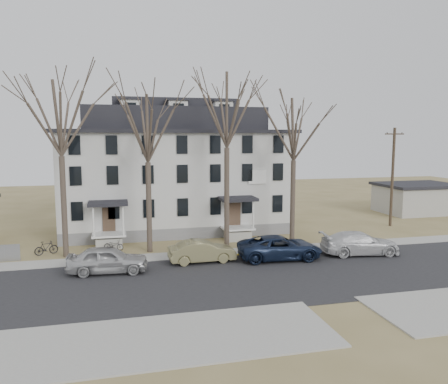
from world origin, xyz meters
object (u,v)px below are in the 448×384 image
object	(u,v)px
car_silver	(108,260)
tree_far_left	(60,112)
tree_mid_right	(294,124)
car_white	(360,244)
utility_pole_far	(392,176)
tree_center	(227,104)
bicycle_left	(114,246)
boarding_house	(175,172)
bicycle_right	(46,248)
tree_mid_left	(147,123)
car_navy	(280,248)
car_tan	(202,252)

from	to	relation	value
car_silver	tree_far_left	bearing A→B (deg)	37.57
tree_mid_right	car_white	world-z (taller)	tree_mid_right
tree_mid_right	utility_pole_far	world-z (taller)	tree_mid_right
tree_far_left	utility_pole_far	bearing A→B (deg)	8.10
tree_center	utility_pole_far	bearing A→B (deg)	13.50
tree_center	car_silver	xyz separation A→B (m)	(-8.97, -4.69, -10.23)
tree_mid_right	bicycle_left	bearing A→B (deg)	176.33
boarding_house	tree_center	size ratio (longest dim) A/B	1.41
bicycle_right	tree_mid_left	bearing A→B (deg)	-117.83
tree_mid_left	tree_mid_right	bearing A→B (deg)	0.00
car_navy	bicycle_right	size ratio (longest dim) A/B	3.54
tree_far_left	bicycle_left	world-z (taller)	tree_far_left
car_white	tree_mid_left	bearing A→B (deg)	80.54
tree_mid_left	bicycle_left	bearing A→B (deg)	161.11
boarding_house	bicycle_left	distance (m)	10.45
tree_center	utility_pole_far	xyz separation A→B (m)	(17.50, 4.20, -6.18)
bicycle_right	bicycle_left	bearing A→B (deg)	-110.35
tree_far_left	tree_center	size ratio (longest dim) A/B	0.93
tree_mid_left	car_white	distance (m)	17.93
bicycle_right	tree_mid_right	bearing A→B (deg)	-114.19
tree_mid_left	car_white	world-z (taller)	tree_mid_left
bicycle_right	car_navy	bearing A→B (deg)	-129.13
car_silver	bicycle_left	world-z (taller)	car_silver
tree_mid_left	tree_center	world-z (taller)	tree_center
tree_center	car_tan	xyz separation A→B (m)	(-2.69, -3.77, -10.32)
car_tan	car_navy	size ratio (longest dim) A/B	0.77
car_silver	car_white	xyz separation A→B (m)	(17.95, 0.18, -0.03)
boarding_house	bicycle_right	xyz separation A→B (m)	(-10.45, -7.37, -4.87)
tree_mid_right	car_navy	size ratio (longest dim) A/B	2.14
tree_mid_left	tree_mid_right	world-z (taller)	same
tree_far_left	bicycle_right	distance (m)	9.98
tree_center	bicycle_left	distance (m)	13.77
boarding_house	tree_mid_left	size ratio (longest dim) A/B	1.63
tree_far_left	car_white	world-z (taller)	tree_far_left
car_silver	tree_center	bearing A→B (deg)	-57.74
tree_center	tree_mid_right	distance (m)	5.70
tree_mid_left	car_tan	world-z (taller)	tree_mid_left
bicycle_left	tree_mid_right	bearing A→B (deg)	-71.28
bicycle_right	car_silver	bearing A→B (deg)	-162.50
tree_mid_right	utility_pole_far	distance (m)	13.55
tree_mid_right	car_tan	xyz separation A→B (m)	(-8.19, -3.77, -8.84)
tree_mid_left	bicycle_left	size ratio (longest dim) A/B	8.24
bicycle_left	bicycle_right	bearing A→B (deg)	113.87
boarding_house	tree_mid_right	xyz separation A→B (m)	(8.50, -8.15, 4.22)
car_navy	bicycle_right	distance (m)	17.04
tree_center	tree_far_left	bearing A→B (deg)	180.00
boarding_house	tree_center	world-z (taller)	tree_center
car_navy	utility_pole_far	bearing A→B (deg)	-55.99
car_tan	bicycle_right	distance (m)	11.69
tree_mid_right	car_tan	bearing A→B (deg)	-155.31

